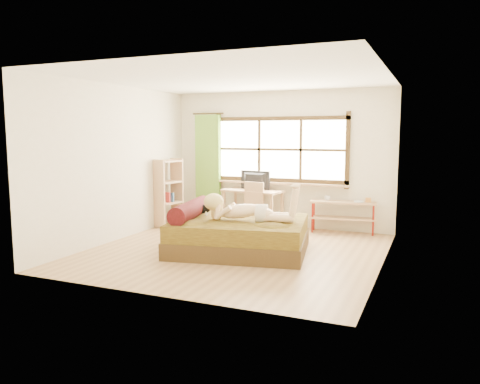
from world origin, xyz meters
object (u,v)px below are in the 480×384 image
at_px(bed, 236,234).
at_px(desk, 253,195).
at_px(chair, 251,204).
at_px(kitten, 202,208).
at_px(pipe_shelf, 344,210).
at_px(woman, 247,201).
at_px(bookshelf, 168,192).

height_order(bed, desk, bed).
bearing_deg(chair, kitten, -91.71).
relative_size(bed, chair, 2.50).
xyz_separation_m(bed, pipe_shelf, (1.30, 2.06, 0.16)).
height_order(woman, desk, woman).
bearing_deg(bookshelf, bed, -22.49).
bearing_deg(desk, kitten, -85.95).
bearing_deg(kitten, desk, 73.55).
xyz_separation_m(pipe_shelf, bookshelf, (-3.40, -0.70, 0.24)).
relative_size(bed, desk, 1.84).
relative_size(bed, woman, 1.62).
bearing_deg(bookshelf, chair, 17.55).
relative_size(woman, chair, 1.55).
bearing_deg(bed, woman, -22.14).
relative_size(woman, pipe_shelf, 1.17).
distance_m(bed, desk, 2.04).
bearing_deg(chair, bookshelf, -163.28).
bearing_deg(pipe_shelf, desk, 176.36).
bearing_deg(bookshelf, woman, -20.88).
bearing_deg(bookshelf, pipe_shelf, 22.18).
distance_m(kitten, chair, 1.50).
relative_size(woman, kitten, 4.67).
distance_m(kitten, bookshelf, 1.90).
height_order(chair, pipe_shelf, chair).
xyz_separation_m(kitten, pipe_shelf, (1.97, 1.96, -0.20)).
bearing_deg(chair, bed, -66.99).
height_order(kitten, bookshelf, bookshelf).
bearing_deg(bookshelf, kitten, -30.75).
distance_m(kitten, pipe_shelf, 2.78).
height_order(bed, woman, woman).
relative_size(desk, pipe_shelf, 1.03).
relative_size(bed, pipe_shelf, 1.90).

